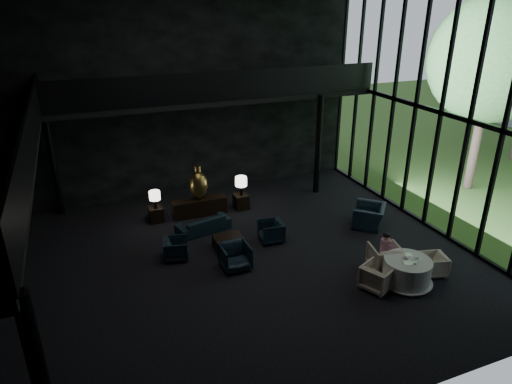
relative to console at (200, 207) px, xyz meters
name	(u,v)px	position (x,y,z in m)	size (l,w,h in m)	color
floor	(241,262)	(0.24, -3.65, -0.32)	(14.00, 12.00, 0.02)	black
wall_back	(185,95)	(0.24, 2.35, 3.68)	(14.00, 0.04, 8.00)	black
wall_front	(369,232)	(0.24, -9.65, 3.68)	(14.00, 0.04, 8.00)	black
curtain_wall	(441,113)	(7.19, -3.65, 3.68)	(0.20, 12.00, 8.00)	black
mezzanine_back	(218,98)	(1.24, 1.35, 3.68)	(12.00, 2.00, 0.25)	black
railing_left	(31,132)	(-4.76, -3.65, 4.28)	(0.06, 12.00, 1.00)	black
railing_back	(226,86)	(1.24, 0.35, 4.28)	(12.00, 0.06, 1.00)	black
column_nw	(53,163)	(-4.76, 2.05, 1.68)	(0.24, 0.24, 4.00)	black
column_ne	(318,145)	(5.04, 0.35, 1.68)	(0.24, 0.24, 4.00)	black
tree_near	(492,60)	(11.24, -1.65, 4.92)	(4.80, 4.80, 7.65)	#382D23
console	(200,207)	(0.00, 0.00, 0.00)	(1.98, 0.45, 0.63)	black
bronze_urn	(198,185)	(0.00, 0.09, 0.86)	(0.68, 0.68, 1.27)	#B09542
side_table_left	(156,214)	(-1.60, 0.10, -0.05)	(0.49, 0.49, 0.54)	black
table_lamp_left	(155,196)	(-1.60, 0.02, 0.69)	(0.39, 0.39, 0.65)	black
side_table_right	(241,201)	(1.60, -0.01, -0.04)	(0.51, 0.51, 0.56)	black
table_lamp_right	(241,182)	(1.60, -0.06, 0.77)	(0.44, 0.44, 0.73)	black
sofa	(203,223)	(-0.25, -1.28, 0.01)	(1.65, 0.48, 0.64)	black
lounge_armchair_west	(176,248)	(-1.51, -2.70, 0.03)	(0.67, 0.63, 0.69)	black
lounge_armchair_east	(271,231)	(1.63, -2.78, 0.06)	(0.74, 0.69, 0.76)	black
lounge_armchair_south	(235,254)	(-0.01, -3.89, 0.14)	(0.89, 0.83, 0.91)	black
window_armchair	(369,211)	(5.25, -3.06, 0.24)	(1.28, 0.83, 1.11)	black
coffee_table	(229,244)	(0.17, -2.78, -0.12)	(0.90, 0.90, 0.40)	black
dining_table	(406,273)	(4.16, -6.42, 0.01)	(1.48, 1.48, 0.75)	white
dining_chair_north	(385,255)	(4.04, -5.59, 0.16)	(0.93, 0.87, 0.95)	beige
dining_chair_east	(433,265)	(5.18, -6.33, -0.01)	(0.60, 0.56, 0.62)	#BDB1A9
dining_chair_west	(377,276)	(3.25, -6.33, 0.09)	(0.80, 0.74, 0.82)	#B2ACA5
child	(386,243)	(4.15, -5.44, 0.46)	(0.31, 0.31, 0.66)	beige
plate_a	(408,263)	(4.04, -6.55, 0.44)	(0.27, 0.27, 0.02)	white
plate_b	(408,255)	(4.34, -6.20, 0.44)	(0.20, 0.20, 0.01)	white
saucer	(418,261)	(4.38, -6.55, 0.44)	(0.13, 0.13, 0.01)	white
coffee_cup	(417,257)	(4.43, -6.45, 0.48)	(0.09, 0.09, 0.07)	white
cereal_bowl	(406,257)	(4.16, -6.33, 0.47)	(0.16, 0.16, 0.08)	white
cream_pot	(415,263)	(4.18, -6.67, 0.47)	(0.06, 0.06, 0.07)	#99999E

